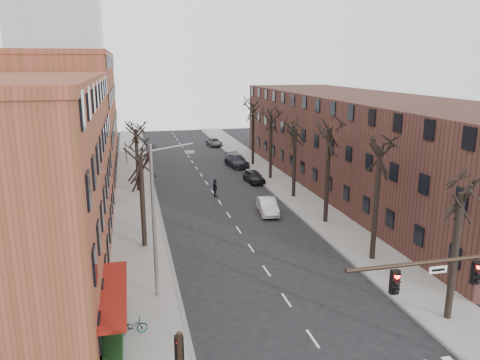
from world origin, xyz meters
TOP-DOWN VIEW (x-y plane):
  - sidewalk_left at (-8.00, 35.00)m, footprint 4.00×90.00m
  - sidewalk_right at (8.00, 35.00)m, footprint 4.00×90.00m
  - building_left_near at (-16.00, 15.00)m, footprint 12.00×26.00m
  - building_left_far at (-16.00, 44.00)m, footprint 12.00×28.00m
  - building_right at (16.00, 30.00)m, footprint 12.00×50.00m
  - awning_left at (-9.40, 6.00)m, footprint 1.20×7.00m
  - hedge at (-9.50, 5.00)m, footprint 0.80×6.00m
  - tree_right_a at (7.60, 4.00)m, footprint 5.20×5.20m
  - tree_right_b at (7.60, 12.00)m, footprint 5.20×5.20m
  - tree_right_c at (7.60, 20.00)m, footprint 5.20×5.20m
  - tree_right_d at (7.60, 28.00)m, footprint 5.20×5.20m
  - tree_right_e at (7.60, 36.00)m, footprint 5.20×5.20m
  - tree_right_f at (7.60, 44.00)m, footprint 5.20×5.20m
  - tree_left_a at (-7.60, 18.00)m, footprint 5.20×5.20m
  - tree_left_b at (-7.60, 34.00)m, footprint 5.20×5.20m
  - streetlight at (-7.03, 10.00)m, footprint 2.45×0.22m
  - silver_sedan at (3.52, 23.59)m, footprint 1.97×4.41m
  - parked_car_near at (5.30, 34.93)m, footprint 2.03×4.24m
  - parked_car_mid at (5.30, 43.70)m, footprint 2.69×5.57m
  - parked_car_far at (5.30, 60.04)m, footprint 2.28×4.63m
  - pedestrian_crossing at (-0.09, 30.05)m, footprint 0.63×1.15m
  - bicycle at (-8.68, 6.24)m, footprint 1.60×0.73m

SIDE VIEW (x-z plane):
  - awning_left at x=-9.40m, z-range -0.07..0.07m
  - tree_right_a at x=7.60m, z-range -5.00..5.00m
  - tree_right_b at x=7.60m, z-range -5.40..5.40m
  - tree_right_c at x=7.60m, z-range -5.80..5.80m
  - tree_right_d at x=7.60m, z-range -5.00..5.00m
  - tree_right_e at x=7.60m, z-range -5.40..5.40m
  - tree_right_f at x=7.60m, z-range -5.80..5.80m
  - tree_left_a at x=-7.60m, z-range -4.75..4.75m
  - tree_left_b at x=-7.60m, z-range -4.75..4.75m
  - sidewalk_left at x=-8.00m, z-range 0.00..0.15m
  - sidewalk_right at x=8.00m, z-range 0.00..0.15m
  - bicycle at x=-8.68m, z-range 0.15..0.96m
  - parked_car_far at x=5.30m, z-range 0.00..1.26m
  - hedge at x=-9.50m, z-range 0.15..1.15m
  - parked_car_near at x=5.30m, z-range 0.00..1.40m
  - silver_sedan at x=3.52m, z-range 0.00..1.41m
  - parked_car_mid at x=5.30m, z-range 0.00..1.57m
  - pedestrian_crossing at x=-0.09m, z-range 0.00..1.86m
  - building_right at x=16.00m, z-range 0.00..10.00m
  - streetlight at x=-7.03m, z-range 0.50..9.53m
  - building_left_near at x=-16.00m, z-range 0.00..12.00m
  - building_left_far at x=-16.00m, z-range 0.00..14.00m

